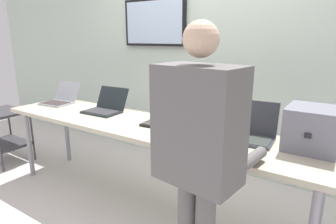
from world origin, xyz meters
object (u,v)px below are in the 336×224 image
object	(u,v)px
person	(199,146)
storage_cart	(4,128)
equipment_box	(312,128)
laptop_station_1	(106,107)
laptop_station_2	(166,117)
laptop_station_0	(61,99)
laptop_station_3	(249,131)
workbench	(143,129)

from	to	relation	value
person	storage_cart	bearing A→B (deg)	171.55
storage_cart	equipment_box	bearing A→B (deg)	5.85
laptop_station_1	laptop_station_2	xyz separation A→B (m)	(0.73, 0.00, 0.01)
laptop_station_1	person	distance (m)	1.61
laptop_station_0	laptop_station_3	size ratio (longest dim) A/B	0.99
person	storage_cart	size ratio (longest dim) A/B	2.46
laptop_station_3	storage_cart	bearing A→B (deg)	-173.93
equipment_box	storage_cart	bearing A→B (deg)	-174.15
laptop_station_0	storage_cart	xyz separation A→B (m)	(-0.78, -0.29, -0.41)
person	equipment_box	bearing A→B (deg)	60.44
storage_cart	laptop_station_2	bearing A→B (deg)	7.67
storage_cart	laptop_station_1	bearing A→B (deg)	11.16
laptop_station_1	storage_cart	world-z (taller)	laptop_station_1
laptop_station_2	storage_cart	xyz separation A→B (m)	(-2.22, -0.30, -0.42)
equipment_box	person	world-z (taller)	person
laptop_station_3	person	size ratio (longest dim) A/B	0.24
laptop_station_0	laptop_station_1	bearing A→B (deg)	0.30
laptop_station_1	storage_cart	bearing A→B (deg)	-168.84
laptop_station_1	laptop_station_2	world-z (taller)	laptop_station_2
laptop_station_3	storage_cart	xyz separation A→B (m)	(-2.95, -0.31, -0.42)
person	storage_cart	xyz separation A→B (m)	(-2.92, 0.43, -0.54)
laptop_station_0	laptop_station_1	distance (m)	0.71
workbench	laptop_station_1	bearing A→B (deg)	169.20
equipment_box	laptop_station_0	distance (m)	2.59
laptop_station_0	person	xyz separation A→B (m)	(2.14, -0.72, 0.12)
workbench	equipment_box	xyz separation A→B (m)	(1.31, 0.16, 0.20)
equipment_box	laptop_station_1	world-z (taller)	equipment_box
person	storage_cart	distance (m)	3.00
equipment_box	laptop_station_3	bearing A→B (deg)	-175.76
laptop_station_2	workbench	bearing A→B (deg)	-146.58
person	laptop_station_1	bearing A→B (deg)	153.02
equipment_box	laptop_station_2	size ratio (longest dim) A/B	0.98
laptop_station_2	person	size ratio (longest dim) A/B	0.23
workbench	laptop_station_2	xyz separation A→B (m)	(0.17, 0.11, 0.11)
laptop_station_0	laptop_station_3	distance (m)	2.18
laptop_station_2	person	world-z (taller)	person
workbench	laptop_station_1	distance (m)	0.58
equipment_box	laptop_station_1	size ratio (longest dim) A/B	0.95
laptop_station_1	laptop_station_3	bearing A→B (deg)	0.78
laptop_station_0	person	size ratio (longest dim) A/B	0.24
laptop_station_3	storage_cart	size ratio (longest dim) A/B	0.59
laptop_station_0	laptop_station_1	xyz separation A→B (m)	(0.71, 0.00, 0.00)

